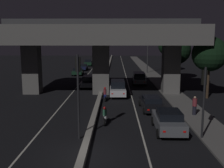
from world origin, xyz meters
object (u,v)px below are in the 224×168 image
object	(u,v)px
street_lamp	(146,48)
car_grey_lead	(168,121)
car_grey_fourth	(139,78)
pedestrian_on_sidewalk	(195,106)
motorcycle_blue_filtering_mid	(105,95)
traffic_light_right_of_median	(204,91)
car_white_third	(118,88)
car_black_second	(151,103)
car_grey_lead_oncoming	(89,81)
car_dark_green_second_oncoming	(78,71)
traffic_light_left_of_median	(78,82)
motorcycle_white_filtering_near	(105,116)
car_dark_blue_third_oncoming	(83,67)
car_dark_green_fourth_oncoming	(88,62)
motorcycle_black_filtering_far	(108,84)

from	to	relation	value
street_lamp	car_grey_lead	size ratio (longest dim) A/B	1.98
car_grey_fourth	pedestrian_on_sidewalk	distance (m)	17.29
car_grey_lead	motorcycle_blue_filtering_mid	bearing A→B (deg)	26.97
traffic_light_right_of_median	motorcycle_blue_filtering_mid	world-z (taller)	traffic_light_right_of_median
traffic_light_right_of_median	car_white_third	xyz separation A→B (m)	(-5.47, 13.66, -2.32)
traffic_light_right_of_median	car_white_third	bearing A→B (deg)	111.80
car_black_second	car_white_third	distance (m)	7.09
car_black_second	car_grey_lead_oncoming	xyz separation A→B (m)	(-7.04, 12.32, 0.13)
car_grey_lead_oncoming	car_dark_green_second_oncoming	distance (m)	13.24
car_grey_fourth	motorcycle_blue_filtering_mid	size ratio (longest dim) A/B	2.48
traffic_light_left_of_median	car_grey_lead	bearing A→B (deg)	12.33
motorcycle_white_filtering_near	car_dark_green_second_oncoming	bearing A→B (deg)	11.18
motorcycle_white_filtering_near	motorcycle_blue_filtering_mid	xyz separation A→B (m)	(-0.33, 8.12, 0.03)
car_dark_blue_third_oncoming	car_dark_green_fourth_oncoming	bearing A→B (deg)	-179.84
traffic_light_right_of_median	car_grey_lead_oncoming	xyz separation A→B (m)	(-9.40, 19.61, -2.45)
traffic_light_right_of_median	motorcycle_blue_filtering_mid	distance (m)	13.48
car_dark_blue_third_oncoming	motorcycle_black_filtering_far	bearing A→B (deg)	16.59
car_dark_green_fourth_oncoming	motorcycle_black_filtering_far	bearing A→B (deg)	8.64
car_grey_fourth	car_dark_green_second_oncoming	distance (m)	14.70
car_dark_blue_third_oncoming	motorcycle_blue_filtering_mid	distance (m)	29.78
street_lamp	motorcycle_black_filtering_far	distance (m)	19.09
street_lamp	motorcycle_black_filtering_far	bearing A→B (deg)	-112.20
traffic_light_left_of_median	car_grey_fourth	size ratio (longest dim) A/B	1.21
street_lamp	car_grey_fourth	size ratio (longest dim) A/B	1.81
car_dark_green_fourth_oncoming	pedestrian_on_sidewalk	world-z (taller)	pedestrian_on_sidewalk
car_dark_blue_third_oncoming	car_grey_lead_oncoming	bearing A→B (deg)	10.79
car_dark_green_fourth_oncoming	car_dark_green_second_oncoming	bearing A→B (deg)	-2.07
car_grey_lead	motorcycle_black_filtering_far	world-z (taller)	car_grey_lead
car_grey_lead_oncoming	car_dark_green_fourth_oncoming	distance (m)	31.25
traffic_light_right_of_median	motorcycle_white_filtering_near	xyz separation A→B (m)	(-6.53, 3.18, -2.69)
traffic_light_right_of_median	street_lamp	distance (m)	35.52
car_dark_blue_third_oncoming	traffic_light_right_of_median	bearing A→B (deg)	18.82
car_black_second	car_grey_fourth	xyz separation A→B (m)	(0.15, 14.98, 0.24)
car_white_third	car_dark_green_second_oncoming	xyz separation A→B (m)	(-7.42, 18.72, -0.25)
car_white_third	car_dark_blue_third_oncoming	distance (m)	27.82
car_dark_blue_third_oncoming	car_black_second	bearing A→B (deg)	18.80
traffic_light_right_of_median	street_lamp	size ratio (longest dim) A/B	0.57
car_grey_lead	motorcycle_white_filtering_near	world-z (taller)	car_grey_lead
car_dark_green_fourth_oncoming	motorcycle_blue_filtering_mid	bearing A→B (deg)	6.73
car_black_second	motorcycle_blue_filtering_mid	xyz separation A→B (m)	(-4.50, 4.01, -0.07)
car_black_second	car_dark_blue_third_oncoming	xyz separation A→B (m)	(-10.63, 33.15, -0.00)
traffic_light_left_of_median	car_dark_blue_third_oncoming	world-z (taller)	traffic_light_left_of_median
motorcycle_blue_filtering_mid	traffic_light_right_of_median	bearing A→B (deg)	-151.83
car_dark_green_second_oncoming	car_dark_blue_third_oncoming	world-z (taller)	car_dark_blue_third_oncoming
traffic_light_left_of_median	traffic_light_right_of_median	bearing A→B (deg)	0.06
traffic_light_right_of_median	car_grey_lead_oncoming	distance (m)	21.89
car_dark_blue_third_oncoming	motorcycle_black_filtering_far	world-z (taller)	motorcycle_black_filtering_far
car_white_third	motorcycle_blue_filtering_mid	size ratio (longest dim) A/B	2.59
car_grey_lead_oncoming	motorcycle_black_filtering_far	bearing A→B (deg)	63.58
traffic_light_left_of_median	car_black_second	world-z (taller)	traffic_light_left_of_median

